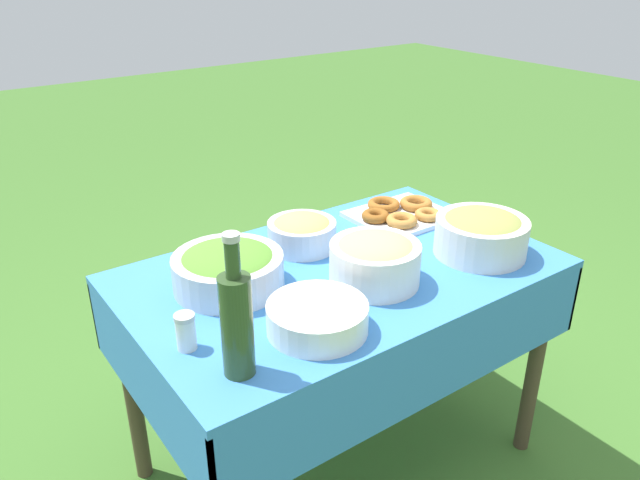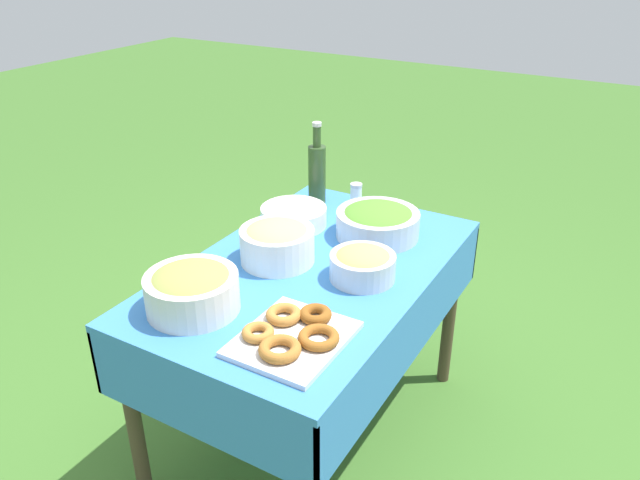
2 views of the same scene
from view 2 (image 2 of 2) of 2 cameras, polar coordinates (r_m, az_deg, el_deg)
ground_plane at (r=2.52m, az=-0.66°, el=-17.17°), size 14.00×14.00×0.00m
picnic_table at (r=2.13m, az=-0.75°, el=-4.96°), size 1.24×0.76×0.74m
salad_bowl at (r=2.26m, az=5.30°, el=1.72°), size 0.30×0.30×0.12m
pasta_bowl at (r=2.08m, az=-3.95°, el=-0.15°), size 0.25×0.25×0.14m
donut_platter at (r=1.72m, az=-2.51°, el=-8.64°), size 0.33×0.28×0.05m
plate_stack at (r=2.35m, az=-2.42°, el=2.18°), size 0.25×0.25×0.07m
olive_oil_bottle at (r=2.51m, az=-0.28°, el=6.26°), size 0.07×0.07×0.34m
fruit_bowl at (r=1.99m, az=3.92°, el=-2.19°), size 0.21×0.21×0.10m
olive_bowl at (r=1.86m, az=-11.63°, el=-4.39°), size 0.28×0.28×0.13m
salt_shaker at (r=2.52m, az=3.31°, el=4.20°), size 0.05×0.05×0.09m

